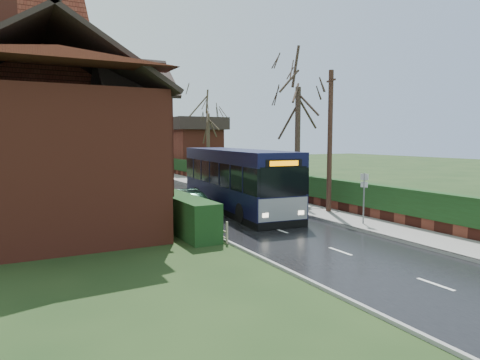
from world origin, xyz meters
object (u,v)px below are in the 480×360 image
telegraph_pole (330,142)px  brick_house (52,133)px  car_silver (138,188)px  bus_stop_sign (364,191)px  bus (236,180)px  car_green (195,203)px

telegraph_pole → brick_house: bearing=177.4°
car_silver → bus_stop_sign: bearing=-55.4°
car_silver → brick_house: bearing=-119.4°
bus → car_silver: (-3.60, 8.15, -1.06)m
brick_house → bus_stop_sign: bearing=-31.4°
car_silver → bus_stop_sign: 16.47m
brick_house → bus: size_ratio=1.25×
telegraph_pole → car_green: bearing=166.6°
bus → car_green: (-2.49, 0.18, -1.14)m
car_silver → car_green: 8.05m
bus → bus_stop_sign: (3.20, -6.82, -0.07)m
car_green → bus_stop_sign: (5.69, -7.00, 1.07)m
brick_house → car_silver: size_ratio=3.68×
bus → telegraph_pole: 5.66m
car_green → bus_stop_sign: 9.08m
car_green → bus_stop_sign: bus_stop_sign is taller
brick_house → car_green: size_ratio=3.59×
bus → car_green: size_ratio=2.87×
car_green → telegraph_pole: size_ratio=0.52×
brick_house → bus_stop_sign: brick_house is taller
bus_stop_sign → telegraph_pole: 4.23m
car_silver → telegraph_pole: (7.60, -11.49, 3.26)m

